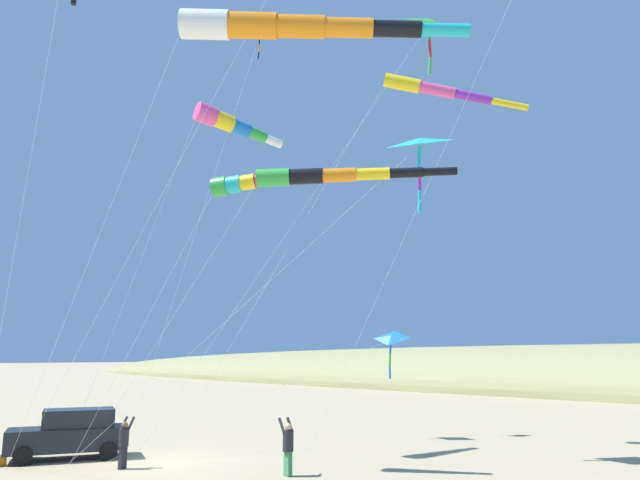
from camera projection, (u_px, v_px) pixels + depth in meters
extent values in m
plane|color=tan|center=(164.00, 463.00, 22.12)|extent=(600.00, 600.00, 0.00)
cube|color=black|center=(68.00, 439.00, 23.00)|extent=(4.68, 3.32, 0.84)
cube|color=black|center=(79.00, 418.00, 23.27)|extent=(3.00, 2.47, 0.68)
cylinder|color=black|center=(23.00, 456.00, 21.53)|extent=(0.69, 0.45, 0.66)
cylinder|color=black|center=(26.00, 449.00, 23.21)|extent=(0.69, 0.45, 0.66)
cylinder|color=black|center=(108.00, 451.00, 22.63)|extent=(0.69, 0.45, 0.66)
cylinder|color=black|center=(106.00, 445.00, 24.31)|extent=(0.69, 0.45, 0.66)
cube|color=#3D7F51|center=(288.00, 464.00, 19.69)|extent=(0.21, 0.33, 0.79)
cylinder|color=#232328|center=(288.00, 441.00, 19.83)|extent=(0.42, 0.42, 0.65)
sphere|color=tan|center=(288.00, 427.00, 19.91)|extent=(0.25, 0.25, 0.25)
cylinder|color=#232328|center=(282.00, 425.00, 19.96)|extent=(0.16, 0.41, 0.49)
cylinder|color=#232328|center=(290.00, 425.00, 20.14)|extent=(0.16, 0.41, 0.49)
cube|color=#232328|center=(123.00, 458.00, 20.95)|extent=(0.33, 0.26, 0.75)
cylinder|color=#232328|center=(124.00, 438.00, 21.08)|extent=(0.45, 0.45, 0.62)
sphere|color=brown|center=(125.00, 425.00, 21.16)|extent=(0.23, 0.23, 0.23)
cylinder|color=#232328|center=(124.00, 423.00, 21.36)|extent=(0.38, 0.24, 0.47)
cylinder|color=#232328|center=(131.00, 423.00, 21.25)|extent=(0.38, 0.24, 0.47)
cylinder|color=green|center=(273.00, 178.00, 20.17)|extent=(1.20, 1.24, 0.62)
cylinder|color=black|center=(306.00, 176.00, 20.11)|extent=(1.15, 1.19, 0.55)
cylinder|color=orange|center=(339.00, 175.00, 20.05)|extent=(1.10, 1.14, 0.49)
cylinder|color=yellow|center=(373.00, 174.00, 20.00)|extent=(1.05, 1.10, 0.42)
cylinder|color=black|center=(406.00, 173.00, 19.94)|extent=(1.01, 1.05, 0.36)
cylinder|color=black|center=(440.00, 172.00, 19.89)|extent=(0.96, 1.01, 0.29)
cylinder|color=white|center=(164.00, 330.00, 22.39)|extent=(0.83, 9.73, 9.64)
cylinder|color=white|center=(439.00, 161.00, 21.41)|extent=(1.61, 12.24, 21.48)
pyramid|color=green|center=(429.00, 21.00, 28.39)|extent=(2.24, 1.92, 0.74)
cylinder|color=black|center=(429.00, 23.00, 28.41)|extent=(0.70, 1.41, 0.77)
cylinder|color=green|center=(429.00, 33.00, 28.29)|extent=(0.23, 0.22, 0.87)
cylinder|color=red|center=(430.00, 49.00, 28.11)|extent=(0.18, 0.16, 0.86)
cylinder|color=green|center=(430.00, 66.00, 27.96)|extent=(0.25, 0.26, 0.87)
cylinder|color=white|center=(295.00, 222.00, 26.28)|extent=(9.43, 8.38, 19.36)
pyramid|color=black|center=(259.00, 35.00, 32.95)|extent=(1.13, 1.00, 0.36)
cylinder|color=black|center=(259.00, 36.00, 32.96)|extent=(0.41, 0.70, 0.37)
cylinder|color=black|center=(259.00, 41.00, 32.93)|extent=(0.12, 0.10, 0.43)
cylinder|color=orange|center=(259.00, 48.00, 32.88)|extent=(0.08, 0.12, 0.44)
cylinder|color=black|center=(258.00, 55.00, 32.82)|extent=(0.10, 0.12, 0.43)
cylinder|color=white|center=(203.00, 208.00, 27.64)|extent=(7.65, 1.97, 21.16)
cylinder|color=white|center=(158.00, 203.00, 20.09)|extent=(2.69, 13.84, 17.89)
cylinder|color=#EF4C93|center=(206.00, 114.00, 25.83)|extent=(1.11, 1.01, 0.98)
cylinder|color=yellow|center=(224.00, 121.00, 26.26)|extent=(1.07, 0.90, 0.86)
cylinder|color=blue|center=(241.00, 128.00, 26.69)|extent=(1.03, 0.78, 0.75)
cylinder|color=green|center=(257.00, 135.00, 27.12)|extent=(0.99, 0.66, 0.63)
cylinder|color=white|center=(273.00, 141.00, 27.55)|extent=(0.95, 0.54, 0.52)
cylinder|color=white|center=(134.00, 279.00, 24.56)|extent=(2.99, 3.80, 14.00)
pyramid|color=blue|center=(391.00, 337.00, 29.15)|extent=(1.21, 1.56, 0.66)
cylinder|color=black|center=(392.00, 338.00, 29.18)|extent=(0.96, 0.34, 0.75)
cylinder|color=blue|center=(391.00, 346.00, 29.11)|extent=(0.20, 0.18, 0.63)
cylinder|color=green|center=(390.00, 359.00, 29.01)|extent=(0.12, 0.17, 0.63)
cylinder|color=blue|center=(390.00, 372.00, 28.89)|extent=(0.17, 0.16, 0.62)
cylinder|color=white|center=(268.00, 393.00, 25.57)|extent=(12.72, 3.42, 4.66)
cylinder|color=white|center=(205.00, 24.00, 16.54)|extent=(1.53, 1.53, 0.85)
cylinder|color=orange|center=(253.00, 26.00, 16.52)|extent=(1.47, 1.46, 0.76)
cylinder|color=orange|center=(301.00, 27.00, 16.50)|extent=(1.40, 1.40, 0.68)
cylinder|color=orange|center=(349.00, 28.00, 16.48)|extent=(1.34, 1.33, 0.59)
cylinder|color=black|center=(397.00, 29.00, 16.46)|extent=(1.27, 1.27, 0.50)
cylinder|color=#1EB7C6|center=(445.00, 30.00, 16.44)|extent=(1.21, 1.20, 0.41)
cylinder|color=white|center=(83.00, 276.00, 18.75)|extent=(0.26, 10.05, 12.72)
pyramid|color=#1EB7C6|center=(419.00, 141.00, 24.53)|extent=(2.11, 2.44, 0.66)
cylinder|color=black|center=(420.00, 144.00, 24.54)|extent=(1.60, 0.79, 0.62)
cylinder|color=#1EB7C6|center=(419.00, 157.00, 24.43)|extent=(0.25, 0.23, 0.94)
cylinder|color=purple|center=(419.00, 179.00, 24.31)|extent=(0.30, 0.28, 0.95)
cylinder|color=#1EB7C6|center=(420.00, 202.00, 24.22)|extent=(0.21, 0.23, 0.93)
cylinder|color=white|center=(256.00, 294.00, 22.50)|extent=(10.53, 7.85, 12.37)
cylinder|color=white|center=(19.00, 226.00, 19.34)|extent=(1.94, 10.30, 16.03)
cylinder|color=yellow|center=(402.00, 83.00, 29.81)|extent=(1.73, 1.90, 1.12)
cylinder|color=#EF4C93|center=(437.00, 90.00, 29.53)|extent=(1.61, 1.79, 1.00)
cylinder|color=purple|center=(473.00, 97.00, 29.26)|extent=(1.49, 1.69, 0.88)
cylinder|color=yellow|center=(510.00, 104.00, 28.99)|extent=(1.37, 1.58, 0.75)
cylinder|color=white|center=(292.00, 242.00, 25.49)|extent=(10.35, 2.20, 17.29)
cylinder|color=green|center=(220.00, 187.00, 22.31)|extent=(0.94, 0.91, 0.77)
cylinder|color=#1EB7C6|center=(234.00, 184.00, 22.20)|extent=(0.87, 0.86, 0.69)
cylinder|color=yellow|center=(248.00, 182.00, 22.09)|extent=(0.80, 0.81, 0.61)
cylinder|color=red|center=(262.00, 180.00, 21.98)|extent=(0.73, 0.76, 0.53)
cylinder|color=white|center=(277.00, 178.00, 21.87)|extent=(0.66, 0.71, 0.45)
cylinder|color=#1EB7C6|center=(291.00, 175.00, 21.75)|extent=(0.58, 0.66, 0.37)
cylinder|color=white|center=(143.00, 326.00, 21.68)|extent=(3.11, 3.84, 9.89)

